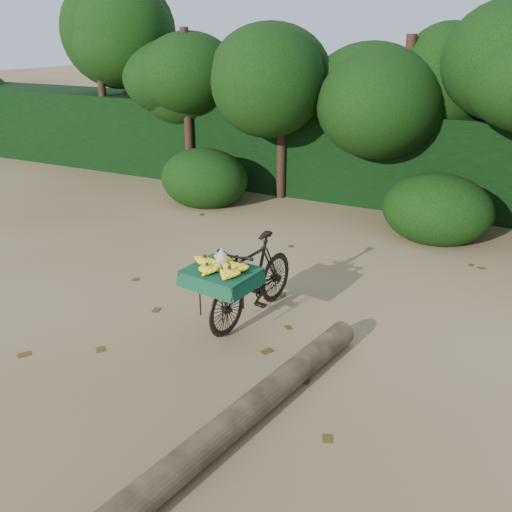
% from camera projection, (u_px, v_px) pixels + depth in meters
% --- Properties ---
extents(ground, '(80.00, 80.00, 0.00)m').
position_uv_depth(ground, '(231.00, 336.00, 6.19)').
color(ground, tan).
rests_on(ground, ground).
extents(vendor_bicycle, '(0.82, 1.81, 1.02)m').
position_uv_depth(vendor_bicycle, '(252.00, 279.00, 6.39)').
color(vendor_bicycle, black).
rests_on(vendor_bicycle, ground).
extents(fallen_log, '(0.97, 3.67, 0.27)m').
position_uv_depth(fallen_log, '(238.00, 419.00, 4.67)').
color(fallen_log, brown).
rests_on(fallen_log, ground).
extents(hedge_backdrop, '(26.00, 1.80, 1.80)m').
position_uv_depth(hedge_backdrop, '(381.00, 154.00, 11.04)').
color(hedge_backdrop, black).
rests_on(hedge_backdrop, ground).
extents(tree_row, '(14.50, 2.00, 4.00)m').
position_uv_depth(tree_row, '(341.00, 101.00, 10.23)').
color(tree_row, black).
rests_on(tree_row, ground).
extents(bush_clumps, '(8.80, 1.70, 0.90)m').
position_uv_depth(bush_clumps, '(377.00, 204.00, 9.36)').
color(bush_clumps, black).
rests_on(bush_clumps, ground).
extents(leaf_litter, '(7.00, 7.30, 0.01)m').
position_uv_depth(leaf_litter, '(257.00, 311.00, 6.73)').
color(leaf_litter, '#4D3714').
rests_on(leaf_litter, ground).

